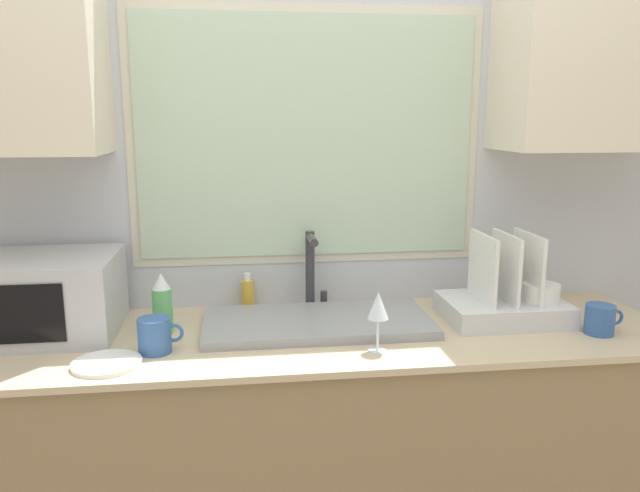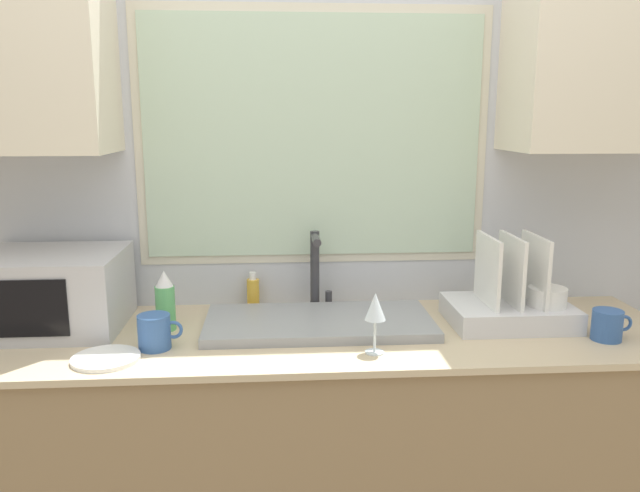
# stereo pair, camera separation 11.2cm
# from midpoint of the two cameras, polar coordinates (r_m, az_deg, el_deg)

# --- Properties ---
(countertop) EXTENTS (2.25, 0.65, 0.94)m
(countertop) POSITION_cam_midpoint_polar(r_m,az_deg,el_deg) (2.18, 1.55, -19.48)
(countertop) COLOR #8C7251
(countertop) RESTS_ON ground_plane
(wall_back) EXTENTS (6.00, 0.38, 2.60)m
(wall_back) POSITION_cam_midpoint_polar(r_m,az_deg,el_deg) (2.17, 0.91, 7.08)
(wall_back) COLOR silver
(wall_back) RESTS_ON ground_plane
(sink_basin) EXTENTS (0.72, 0.35, 0.03)m
(sink_basin) POSITION_cam_midpoint_polar(r_m,az_deg,el_deg) (2.01, 1.48, -7.04)
(sink_basin) COLOR gray
(sink_basin) RESTS_ON countertop
(faucet) EXTENTS (0.08, 0.14, 0.27)m
(faucet) POSITION_cam_midpoint_polar(r_m,az_deg,el_deg) (2.15, 1.12, -1.83)
(faucet) COLOR #333338
(faucet) RESTS_ON countertop
(microwave) EXTENTS (0.44, 0.38, 0.24)m
(microwave) POSITION_cam_midpoint_polar(r_m,az_deg,el_deg) (2.13, -21.99, -3.83)
(microwave) COLOR #B2B2B7
(microwave) RESTS_ON countertop
(dish_rack) EXTENTS (0.39, 0.29, 0.29)m
(dish_rack) POSITION_cam_midpoint_polar(r_m,az_deg,el_deg) (2.14, 18.62, -5.09)
(dish_rack) COLOR silver
(dish_rack) RESTS_ON countertop
(spray_bottle) EXTENTS (0.06, 0.06, 0.19)m
(spray_bottle) POSITION_cam_midpoint_polar(r_m,az_deg,el_deg) (2.01, -12.42, -5.00)
(spray_bottle) COLOR #59B266
(spray_bottle) RESTS_ON countertop
(soap_bottle) EXTENTS (0.04, 0.04, 0.13)m
(soap_bottle) POSITION_cam_midpoint_polar(r_m,az_deg,el_deg) (2.21, -4.69, -4.21)
(soap_bottle) COLOR gold
(soap_bottle) RESTS_ON countertop
(mug_near_sink) EXTENTS (0.13, 0.09, 0.10)m
(mug_near_sink) POSITION_cam_midpoint_polar(r_m,az_deg,el_deg) (1.86, -13.19, -7.67)
(mug_near_sink) COLOR #335999
(mug_near_sink) RESTS_ON countertop
(wine_glass) EXTENTS (0.06, 0.06, 0.18)m
(wine_glass) POSITION_cam_midpoint_polar(r_m,az_deg,el_deg) (1.77, 6.90, -5.73)
(wine_glass) COLOR silver
(wine_glass) RESTS_ON countertop
(mug_by_rack) EXTENTS (0.12, 0.09, 0.09)m
(mug_by_rack) POSITION_cam_midpoint_polar(r_m,az_deg,el_deg) (2.10, 26.22, -6.52)
(mug_by_rack) COLOR #335999
(mug_by_rack) RESTS_ON countertop
(small_plate) EXTENTS (0.19, 0.19, 0.01)m
(small_plate) POSITION_cam_midpoint_polar(r_m,az_deg,el_deg) (1.83, -17.32, -9.80)
(small_plate) COLOR white
(small_plate) RESTS_ON countertop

